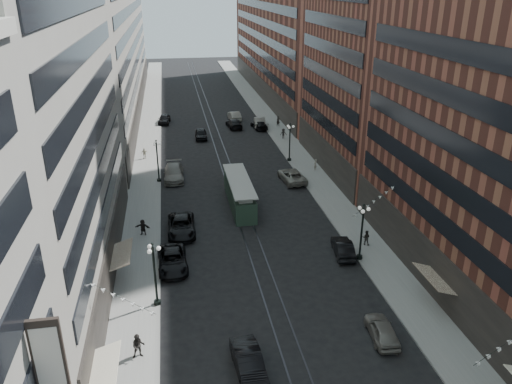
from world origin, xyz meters
TOP-DOWN VIEW (x-y plane):
  - ground at (0.00, 60.00)m, footprint 220.00×220.00m
  - sidewalk_west at (-11.00, 70.00)m, footprint 4.00×180.00m
  - sidewalk_east at (11.00, 70.00)m, footprint 4.00×180.00m
  - rail_west at (-0.70, 70.00)m, footprint 0.12×180.00m
  - rail_east at (0.70, 70.00)m, footprint 0.12×180.00m
  - building_west_mid at (-17.00, 33.00)m, footprint 8.00×36.00m
  - building_west_far at (-17.00, 96.00)m, footprint 8.00×90.00m
  - building_east_mid at (17.00, 28.00)m, footprint 8.00×30.00m
  - building_east_tower at (17.00, 56.00)m, footprint 8.00×26.00m
  - building_east_far at (17.00, 105.00)m, footprint 8.00×72.00m
  - lamppost_sw_far at (-9.20, 28.00)m, footprint 1.03×1.14m
  - lamppost_sw_mid at (-9.20, 55.00)m, footprint 1.03×1.14m
  - lamppost_se_far at (9.20, 32.00)m, footprint 1.03×1.14m
  - lamppost_se_mid at (9.20, 60.00)m, footprint 1.03×1.14m
  - streetcar at (0.00, 46.17)m, footprint 2.48×11.21m
  - car_2 at (-7.87, 33.54)m, footprint 2.77×5.68m
  - car_4 at (6.80, 21.19)m, footprint 2.06×4.33m
  - car_5 at (-3.21, 19.37)m, footprint 2.05×5.00m
  - pedestrian_2 at (-10.37, 22.04)m, footprint 0.92×0.56m
  - car_7 at (-6.85, 40.21)m, footprint 2.80×5.96m
  - car_8 at (-7.26, 55.73)m, footprint 2.67×6.24m
  - car_9 at (-8.40, 84.42)m, footprint 2.55×5.03m
  - car_10 at (7.99, 33.15)m, footprint 2.17×4.70m
  - car_11 at (7.71, 52.32)m, footprint 3.18×5.93m
  - car_12 at (8.01, 77.85)m, footprint 2.69×5.28m
  - car_13 at (-2.49, 73.49)m, footprint 2.01×4.74m
  - car_14 at (4.50, 84.31)m, footprint 2.12×5.23m
  - pedestrian_5 at (-10.70, 40.29)m, footprint 1.60×0.89m
  - pedestrian_6 at (-11.29, 64.42)m, footprint 1.01×0.63m
  - pedestrian_7 at (10.76, 34.43)m, footprint 0.84×0.70m
  - pedestrian_8 at (11.76, 55.59)m, footprint 0.67×0.65m
  - pedestrian_9 at (10.80, 70.92)m, footprint 1.08×0.49m
  - car_extra_0 at (8.29, 79.07)m, footprint 2.51×5.61m
  - car_extra_1 at (3.73, 79.25)m, footprint 2.74×5.55m
  - pedestrian_extra_0 at (11.56, 78.44)m, footprint 0.74×0.58m

SIDE VIEW (x-z plane):
  - ground at x=0.00m, z-range 0.00..0.00m
  - rail_west at x=-0.70m, z-range 0.00..0.02m
  - rail_east at x=0.70m, z-range 0.00..0.02m
  - sidewalk_west at x=-11.00m, z-range 0.00..0.15m
  - sidewalk_east at x=11.00m, z-range 0.00..0.15m
  - car_4 at x=6.80m, z-range 0.00..1.43m
  - car_12 at x=8.01m, z-range 0.00..1.47m
  - car_10 at x=7.99m, z-range 0.00..1.49m
  - car_extra_1 at x=3.73m, z-range 0.00..1.55m
  - car_2 at x=-7.87m, z-range 0.00..1.55m
  - car_11 at x=7.71m, z-range 0.00..1.58m
  - car_13 at x=-2.49m, z-range 0.00..1.60m
  - car_5 at x=-3.21m, z-range 0.00..1.61m
  - car_9 at x=-8.40m, z-range 0.00..1.64m
  - car_7 at x=-6.85m, z-range 0.00..1.65m
  - car_14 at x=4.50m, z-range 0.00..1.69m
  - car_extra_0 at x=8.29m, z-range 0.00..1.79m
  - car_8 at x=-7.26m, z-range 0.00..1.79m
  - pedestrian_7 at x=10.76m, z-range 0.15..1.66m
  - pedestrian_8 at x=11.76m, z-range 0.15..1.70m
  - pedestrian_6 at x=-11.29m, z-range 0.15..1.74m
  - pedestrian_9 at x=10.80m, z-range 0.15..1.79m
  - pedestrian_5 at x=-10.70m, z-range 0.15..1.81m
  - pedestrian_2 at x=-10.37m, z-range 0.15..1.96m
  - pedestrian_extra_0 at x=11.56m, z-range 0.15..1.96m
  - streetcar at x=0.00m, z-range -0.12..2.98m
  - lamppost_sw_far at x=-9.20m, z-range 0.34..5.86m
  - lamppost_sw_mid at x=-9.20m, z-range 0.34..5.86m
  - lamppost_se_far at x=9.20m, z-range 0.34..5.86m
  - lamppost_se_mid at x=9.20m, z-range 0.34..5.86m
  - building_east_mid at x=17.00m, z-range 0.00..24.00m
  - building_east_far at x=17.00m, z-range 0.00..24.00m
  - building_west_far at x=-17.00m, z-range 0.00..26.00m
  - building_west_mid at x=-17.00m, z-range 0.00..28.00m
  - building_east_tower at x=17.00m, z-range 0.00..42.00m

